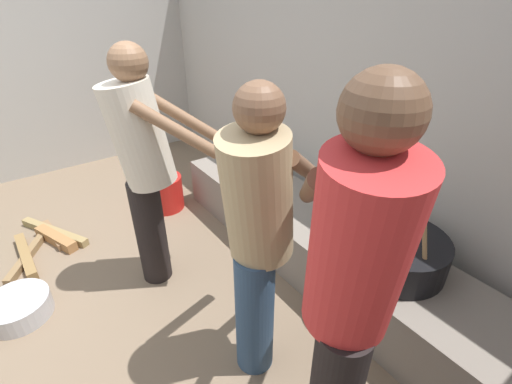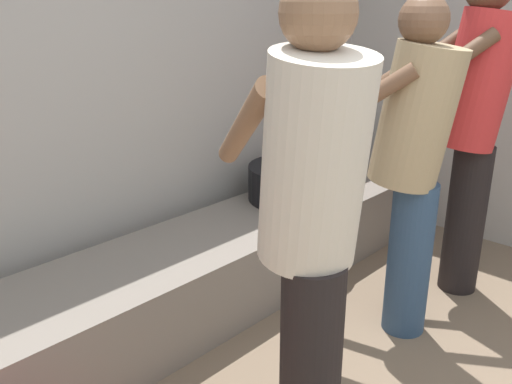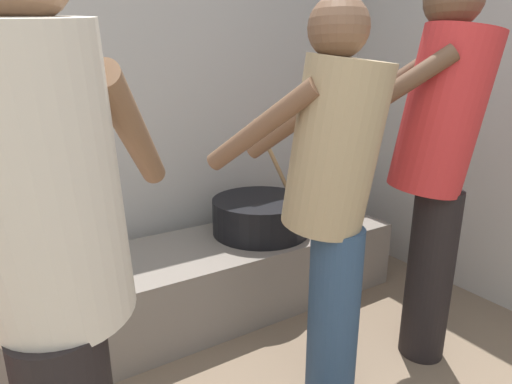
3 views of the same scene
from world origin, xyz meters
name	(u,v)px [view 3 (image 3 of 3)]	position (x,y,z in m)	size (l,w,h in m)	color
block_enclosure_rear	(8,133)	(0.00, 2.31, 1.00)	(4.95, 0.20, 2.01)	#ADA8A0
hearth_ledge	(162,292)	(0.56, 1.79, 0.20)	(2.74, 0.60, 0.40)	slate
cooking_pot_main	(261,215)	(1.18, 1.81, 0.50)	(0.56, 0.56, 0.66)	black
cook_in_cream_shirt	(54,262)	(0.02, 0.81, 0.90)	(0.60, 0.73, 1.58)	black
cook_in_tan_shirt	(332,192)	(0.96, 0.98, 0.87)	(0.57, 0.72, 1.53)	navy
cook_in_red_shirt	(436,154)	(1.51, 0.95, 0.96)	(0.72, 0.69, 1.67)	black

